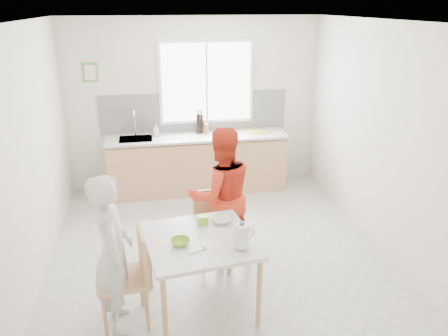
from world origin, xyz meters
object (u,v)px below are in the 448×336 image
(person_white, at_px, (113,253))
(person_red, at_px, (221,196))
(chair_left, at_px, (130,273))
(wine_bottle_b, at_px, (201,124))
(milk_jug, at_px, (242,235))
(chair_far, at_px, (212,223))
(dining_table, at_px, (200,246))
(bowl_white, at_px, (222,220))
(bowl_green, at_px, (180,242))
(wine_bottle_a, at_px, (198,124))

(person_white, bearing_deg, person_red, -57.93)
(chair_left, xyz_separation_m, wine_bottle_b, (1.09, 3.17, 0.55))
(milk_jug, bearing_deg, chair_left, 164.36)
(chair_far, xyz_separation_m, person_white, (-1.04, -0.96, 0.29))
(person_red, bearing_deg, chair_far, -7.94)
(dining_table, relative_size, milk_jug, 4.59)
(chair_far, height_order, person_white, person_white)
(chair_far, relative_size, milk_jug, 3.47)
(dining_table, bearing_deg, chair_far, 74.33)
(person_red, bearing_deg, person_white, 32.07)
(chair_far, height_order, person_red, person_red)
(dining_table, xyz_separation_m, chair_far, (0.24, 0.85, -0.22))
(dining_table, xyz_separation_m, person_white, (-0.80, -0.11, 0.07))
(chair_left, bearing_deg, bowl_white, 104.34)
(bowl_white, bearing_deg, wine_bottle_b, 86.86)
(person_white, height_order, bowl_green, person_white)
(bowl_green, xyz_separation_m, milk_jug, (0.55, -0.16, 0.10))
(bowl_green, relative_size, wine_bottle_b, 0.58)
(dining_table, bearing_deg, bowl_green, -158.37)
(dining_table, distance_m, bowl_green, 0.23)
(chair_left, xyz_separation_m, person_white, (-0.13, -0.02, 0.24))
(dining_table, relative_size, wine_bottle_a, 3.52)
(chair_left, bearing_deg, chair_far, 128.39)
(dining_table, bearing_deg, bowl_white, 47.40)
(milk_jug, bearing_deg, person_white, 166.08)
(chair_far, height_order, wine_bottle_a, wine_bottle_a)
(wine_bottle_b, bearing_deg, person_white, -110.94)
(chair_far, distance_m, bowl_white, 0.65)
(chair_left, height_order, bowl_white, chair_left)
(person_red, height_order, wine_bottle_b, person_red)
(person_red, bearing_deg, milk_jug, 82.51)
(chair_far, xyz_separation_m, wine_bottle_b, (0.18, 2.23, 0.60))
(person_white, bearing_deg, chair_far, -54.90)
(dining_table, distance_m, wine_bottle_b, 3.13)
(person_white, xyz_separation_m, wine_bottle_a, (1.17, 3.16, 0.32))
(person_white, relative_size, bowl_white, 7.72)
(person_white, relative_size, person_red, 0.94)
(wine_bottle_a, bearing_deg, person_red, -90.35)
(chair_left, distance_m, bowl_white, 1.05)
(chair_left, relative_size, wine_bottle_a, 2.98)
(wine_bottle_a, height_order, wine_bottle_b, wine_bottle_a)
(bowl_green, distance_m, milk_jug, 0.58)
(chair_far, xyz_separation_m, milk_jug, (0.12, -1.09, 0.44))
(dining_table, relative_size, wine_bottle_b, 3.75)
(chair_far, relative_size, wine_bottle_a, 2.66)
(dining_table, distance_m, person_red, 0.93)
(dining_table, distance_m, bowl_white, 0.40)
(chair_far, xyz_separation_m, person_red, (0.12, -0.00, 0.34))
(chair_far, distance_m, wine_bottle_a, 2.29)
(bowl_white, xyz_separation_m, milk_jug, (0.09, -0.52, 0.11))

